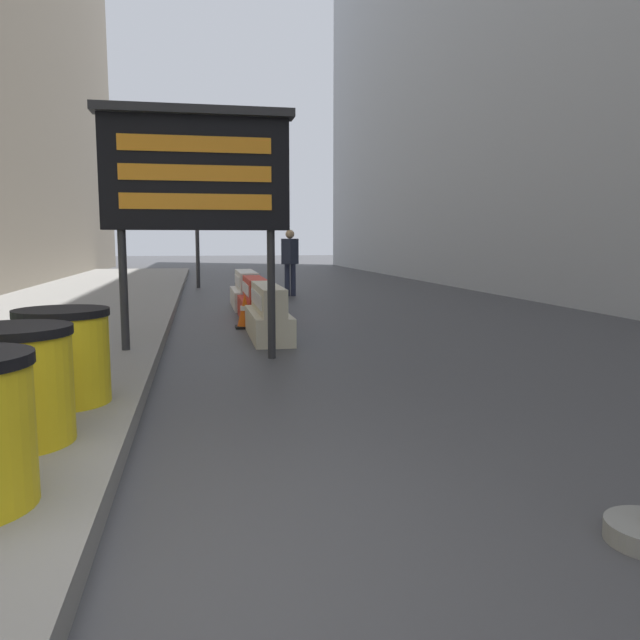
{
  "coord_description": "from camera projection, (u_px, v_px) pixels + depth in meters",
  "views": [
    {
      "loc": [
        0.53,
        -2.79,
        1.49
      ],
      "look_at": [
        2.14,
        5.58,
        0.4
      ],
      "focal_mm": 35.0,
      "sensor_mm": 36.0,
      "label": 1
    }
  ],
  "objects": [
    {
      "name": "jersey_barrier_white",
      "position": [
        246.0,
        291.0,
        14.0
      ],
      "size": [
        0.64,
        2.14,
        0.81
      ],
      "color": "silver",
      "rests_on": "ground_plane"
    },
    {
      "name": "barrel_drum_middle",
      "position": [
        15.0,
        385.0,
        4.06
      ],
      "size": [
        0.75,
        0.75,
        0.78
      ],
      "color": "yellow",
      "rests_on": "sidewalk_left"
    },
    {
      "name": "barrel_drum_back",
      "position": [
        63.0,
        356.0,
        5.08
      ],
      "size": [
        0.75,
        0.75,
        0.78
      ],
      "color": "yellow",
      "rests_on": "sidewalk_left"
    },
    {
      "name": "traffic_cone_mid",
      "position": [
        245.0,
        311.0,
        10.66
      ],
      "size": [
        0.33,
        0.33,
        0.6
      ],
      "color": "black",
      "rests_on": "ground_plane"
    },
    {
      "name": "jersey_barrier_cream",
      "position": [
        268.0,
        315.0,
        9.6
      ],
      "size": [
        0.56,
        2.11,
        0.82
      ],
      "color": "beige",
      "rests_on": "ground_plane"
    },
    {
      "name": "traffic_light_near_curb",
      "position": [
        197.0,
        207.0,
        19.38
      ],
      "size": [
        0.28,
        0.45,
        3.47
      ],
      "color": "#2D2D30",
      "rests_on": "ground_plane"
    },
    {
      "name": "jersey_barrier_red_striped",
      "position": [
        255.0,
        301.0,
        11.79
      ],
      "size": [
        0.57,
        1.89,
        0.8
      ],
      "color": "red",
      "rests_on": "ground_plane"
    },
    {
      "name": "traffic_cone_near",
      "position": [
        271.0,
        283.0,
        17.51
      ],
      "size": [
        0.36,
        0.36,
        0.65
      ],
      "color": "black",
      "rests_on": "ground_plane"
    },
    {
      "name": "ground_plane",
      "position": [
        89.0,
        574.0,
        2.81
      ],
      "size": [
        120.0,
        120.0,
        0.0
      ],
      "primitive_type": "plane",
      "color": "#3F3F42"
    },
    {
      "name": "message_board",
      "position": [
        196.0,
        173.0,
        7.5
      ],
      "size": [
        2.36,
        0.36,
        3.06
      ],
      "color": "#28282B",
      "rests_on": "ground_plane"
    },
    {
      "name": "pedestrian_worker",
      "position": [
        290.0,
        257.0,
        16.74
      ],
      "size": [
        0.5,
        0.54,
        1.78
      ],
      "rotation": [
        0.0,
        0.0,
        4.08
      ],
      "color": "#23283D",
      "rests_on": "ground_plane"
    }
  ]
}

